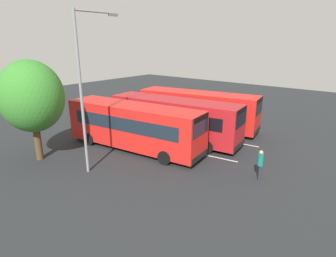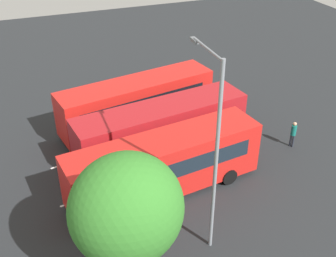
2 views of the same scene
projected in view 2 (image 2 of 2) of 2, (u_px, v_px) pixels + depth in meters
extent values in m
plane|color=#232628|center=(156.00, 154.00, 25.12)|extent=(63.54, 63.54, 0.00)
cube|color=red|center=(165.00, 163.00, 21.34)|extent=(10.51, 3.69, 2.87)
cube|color=#19232D|center=(247.00, 126.00, 23.03)|extent=(0.39, 2.10, 1.20)
cube|color=#19232D|center=(155.00, 147.00, 22.04)|extent=(8.58, 1.19, 0.92)
cube|color=#19232D|center=(176.00, 170.00, 20.29)|extent=(8.58, 1.19, 0.92)
cube|color=black|center=(248.00, 118.00, 22.78)|extent=(0.34, 1.91, 0.32)
cube|color=black|center=(244.00, 155.00, 24.07)|extent=(0.38, 2.19, 0.36)
cylinder|color=black|center=(206.00, 155.00, 24.21)|extent=(0.93, 0.39, 0.90)
cylinder|color=black|center=(229.00, 177.00, 22.51)|extent=(0.93, 0.39, 0.90)
cylinder|color=black|center=(98.00, 190.00, 21.52)|extent=(0.93, 0.39, 0.90)
cylinder|color=black|center=(115.00, 218.00, 19.82)|extent=(0.93, 0.39, 0.90)
cube|color=#AD191E|center=(162.00, 128.00, 24.29)|extent=(10.52, 3.74, 2.87)
cube|color=black|center=(234.00, 97.00, 25.99)|extent=(0.40, 2.10, 1.20)
cube|color=black|center=(152.00, 115.00, 24.98)|extent=(8.58, 1.23, 0.92)
cube|color=black|center=(172.00, 133.00, 23.24)|extent=(8.58, 1.23, 0.92)
cube|color=black|center=(235.00, 90.00, 25.75)|extent=(0.35, 1.91, 0.32)
cube|color=black|center=(232.00, 124.00, 27.03)|extent=(0.39, 2.19, 0.36)
cylinder|color=black|center=(198.00, 125.00, 27.17)|extent=(0.93, 0.40, 0.90)
cylinder|color=black|center=(218.00, 141.00, 25.47)|extent=(0.93, 0.40, 0.90)
cylinder|color=black|center=(103.00, 153.00, 24.45)|extent=(0.93, 0.40, 0.90)
cylinder|color=black|center=(118.00, 173.00, 22.75)|extent=(0.93, 0.40, 0.90)
cube|color=red|center=(137.00, 102.00, 27.14)|extent=(10.55, 4.18, 2.87)
cube|color=black|center=(202.00, 74.00, 29.02)|extent=(0.49, 2.09, 1.20)
cube|color=black|center=(129.00, 90.00, 27.81)|extent=(8.52, 1.62, 0.92)
cube|color=black|center=(146.00, 104.00, 26.11)|extent=(8.52, 1.62, 0.92)
cube|color=black|center=(202.00, 67.00, 28.78)|extent=(0.44, 1.90, 0.32)
cube|color=black|center=(201.00, 99.00, 30.06)|extent=(0.49, 2.18, 0.36)
cylinder|color=black|center=(171.00, 100.00, 30.11)|extent=(0.94, 0.44, 0.90)
cylinder|color=black|center=(188.00, 113.00, 28.46)|extent=(0.94, 0.44, 0.90)
cylinder|color=black|center=(85.00, 125.00, 27.18)|extent=(0.94, 0.44, 0.90)
cylinder|color=black|center=(99.00, 141.00, 25.52)|extent=(0.94, 0.44, 0.90)
cylinder|color=#232833|center=(293.00, 141.00, 25.58)|extent=(0.13, 0.13, 0.83)
cylinder|color=#232833|center=(291.00, 140.00, 25.66)|extent=(0.13, 0.13, 0.83)
cylinder|color=#146B60|center=(294.00, 130.00, 25.23)|extent=(0.44, 0.44, 0.66)
sphere|color=tan|center=(295.00, 124.00, 25.00)|extent=(0.23, 0.23, 0.23)
cylinder|color=gray|center=(216.00, 164.00, 16.65)|extent=(0.16, 0.16, 8.96)
cylinder|color=gray|center=(208.00, 49.00, 15.38)|extent=(0.15, 2.51, 0.10)
cube|color=slate|center=(195.00, 40.00, 16.43)|extent=(0.21, 0.56, 0.14)
ellipsoid|color=#337A28|center=(127.00, 210.00, 14.90)|extent=(4.21, 3.79, 4.42)
cube|color=silver|center=(166.00, 170.00, 23.75)|extent=(12.24, 1.94, 0.01)
cube|color=silver|center=(147.00, 139.00, 26.48)|extent=(12.24, 1.94, 0.01)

